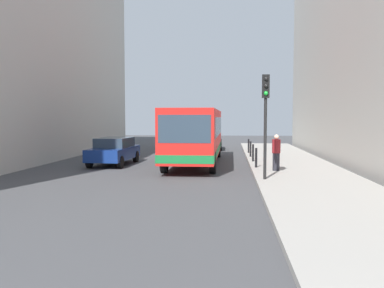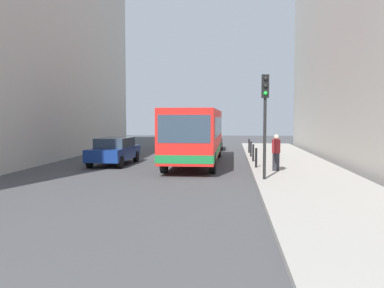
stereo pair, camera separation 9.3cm
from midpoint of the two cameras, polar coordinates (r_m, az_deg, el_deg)
ground_plane at (r=19.56m, az=-1.01°, el=-3.90°), size 80.00×80.00×0.00m
sidewalk at (r=19.69m, az=14.84°, el=-3.76°), size 4.40×40.00×0.15m
bus at (r=22.96m, az=0.69°, el=1.55°), size 2.58×11.03×3.00m
car_beside_bus at (r=22.93m, az=-10.59°, el=-0.88°), size 1.99×4.46×1.48m
car_behind_bus at (r=33.57m, az=2.69°, el=0.61°), size 2.01×4.47×1.48m
traffic_light at (r=16.37m, az=10.26°, el=5.11°), size 0.28×0.33×4.10m
bollard_near at (r=20.30m, az=9.01°, el=-1.89°), size 0.11×0.11×0.95m
bollard_mid at (r=23.08m, az=8.59°, el=-1.22°), size 0.11×0.11×0.95m
bollard_far at (r=25.86m, az=8.27°, el=-0.69°), size 0.11×0.11×0.95m
bollard_farthest at (r=28.64m, az=8.01°, el=-0.27°), size 0.11×0.11×0.95m
pedestrian_near_signal at (r=19.20m, az=11.71°, el=-1.19°), size 0.38×0.38×1.66m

